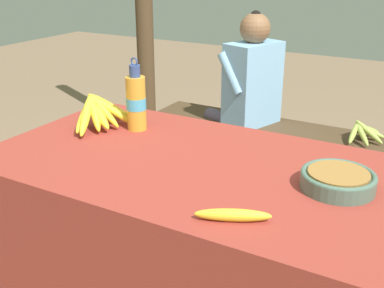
# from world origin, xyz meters

# --- Properties ---
(market_counter) EXTENTS (1.44, 0.81, 0.79)m
(market_counter) POSITION_xyz_m (0.00, 0.00, 0.39)
(market_counter) COLOR maroon
(market_counter) RESTS_ON ground_plane
(banana_bunch_ripe) EXTENTS (0.21, 0.34, 0.15)m
(banana_bunch_ripe) POSITION_xyz_m (-0.50, 0.12, 0.86)
(banana_bunch_ripe) COLOR #4C381E
(banana_bunch_ripe) RESTS_ON market_counter
(serving_bowl) EXTENTS (0.23, 0.23, 0.05)m
(serving_bowl) POSITION_xyz_m (0.48, 0.04, 0.82)
(serving_bowl) COLOR #4C6B5B
(serving_bowl) RESTS_ON market_counter
(water_bottle) EXTENTS (0.08, 0.08, 0.29)m
(water_bottle) POSITION_xyz_m (-0.35, 0.17, 0.90)
(water_bottle) COLOR gold
(water_bottle) RESTS_ON market_counter
(loose_banana_front) EXTENTS (0.20, 0.12, 0.03)m
(loose_banana_front) POSITION_xyz_m (0.29, -0.29, 0.81)
(loose_banana_front) COLOR yellow
(loose_banana_front) RESTS_ON market_counter
(wooden_bench) EXTENTS (1.65, 0.32, 0.45)m
(wooden_bench) POSITION_xyz_m (-0.16, 1.39, 0.38)
(wooden_bench) COLOR #4C3823
(wooden_bench) RESTS_ON ground_plane
(seated_vendor) EXTENTS (0.47, 0.43, 1.14)m
(seated_vendor) POSITION_xyz_m (-0.39, 1.37, 0.66)
(seated_vendor) COLOR #564C60
(seated_vendor) RESTS_ON ground_plane
(banana_bunch_green) EXTENTS (0.19, 0.29, 0.13)m
(banana_bunch_green) POSITION_xyz_m (0.33, 1.39, 0.51)
(banana_bunch_green) COLOR #4C381E
(banana_bunch_green) RESTS_ON wooden_bench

